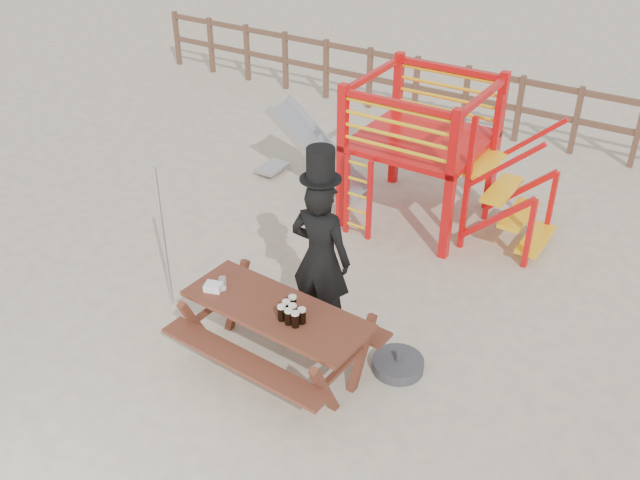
% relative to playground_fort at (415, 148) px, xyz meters
% --- Properties ---
extents(ground, '(60.00, 60.00, 0.00)m').
position_rel_playground_fort_xyz_m(ground, '(-0.12, -3.58, -1.07)').
color(ground, beige).
rests_on(ground, ground).
extents(back_fence, '(15.09, 0.09, 1.20)m').
position_rel_playground_fort_xyz_m(back_fence, '(-0.12, 3.42, -0.34)').
color(back_fence, brown).
rests_on(back_fence, ground).
extents(playground_fort, '(4.71, 1.84, 2.10)m').
position_rel_playground_fort_xyz_m(playground_fort, '(0.00, 0.00, 0.00)').
color(playground_fort, red).
rests_on(playground_fort, ground).
extents(picnic_table, '(2.09, 1.51, 0.78)m').
position_rel_playground_fort_xyz_m(picnic_table, '(0.26, -3.74, -0.58)').
color(picnic_table, maroon).
rests_on(picnic_table, ground).
extents(man_with_hat, '(0.74, 0.52, 2.29)m').
position_rel_playground_fort_xyz_m(man_with_hat, '(0.31, -2.96, -0.05)').
color(man_with_hat, black).
rests_on(man_with_hat, ground).
extents(metal_pole, '(0.04, 0.04, 1.84)m').
position_rel_playground_fort_xyz_m(metal_pole, '(-1.47, -3.53, -0.15)').
color(metal_pole, '#B2B2B7').
rests_on(metal_pole, ground).
extents(parasol_base, '(0.56, 0.56, 0.24)m').
position_rel_playground_fort_xyz_m(parasol_base, '(1.39, -3.10, -1.01)').
color(parasol_base, '#3A393F').
rests_on(parasol_base, ground).
extents(paper_bag, '(0.22, 0.19, 0.08)m').
position_rel_playground_fort_xyz_m(paper_bag, '(-0.48, -3.84, -0.25)').
color(paper_bag, white).
rests_on(paper_bag, picnic_table).
extents(stout_pints, '(0.29, 0.29, 0.17)m').
position_rel_playground_fort_xyz_m(stout_pints, '(0.51, -3.81, -0.20)').
color(stout_pints, black).
rests_on(stout_pints, picnic_table).
extents(empty_glasses, '(0.08, 0.08, 0.15)m').
position_rel_playground_fort_xyz_m(empty_glasses, '(-0.40, -3.78, -0.22)').
color(empty_glasses, silver).
rests_on(empty_glasses, picnic_table).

